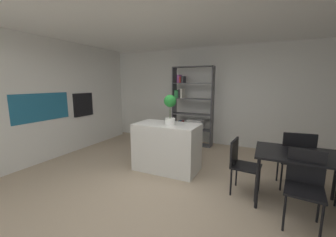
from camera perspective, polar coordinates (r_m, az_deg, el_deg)
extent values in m
plane|color=tan|center=(3.60, -1.41, -18.95)|extent=(9.98, 9.98, 0.00)
cube|color=white|center=(3.32, -1.63, 27.42)|extent=(7.25, 6.16, 0.06)
cube|color=silver|center=(6.05, 11.71, 5.96)|extent=(7.25, 0.06, 2.71)
cube|color=silver|center=(5.47, -33.60, 4.17)|extent=(0.63, 5.55, 2.71)
cube|color=#1E6084|center=(5.24, -31.23, 2.65)|extent=(0.01, 1.28, 0.60)
cube|color=black|center=(5.91, -22.16, 3.54)|extent=(0.04, 0.60, 0.60)
cylinder|color=#B7BABC|center=(5.92, -22.54, 5.94)|extent=(0.02, 0.48, 0.02)
cube|color=silver|center=(4.19, -0.28, -7.78)|extent=(1.24, 0.70, 0.94)
cylinder|color=white|center=(3.99, 0.57, -0.81)|extent=(0.19, 0.19, 0.12)
cylinder|color=#476633|center=(3.96, 0.57, 1.80)|extent=(0.01, 0.01, 0.24)
sphere|color=#217E2E|center=(3.94, 0.57, 4.81)|extent=(0.23, 0.23, 0.23)
cube|color=#4C4C51|center=(6.03, 1.73, 3.56)|extent=(0.02, 0.30, 2.16)
cube|color=#4C4C51|center=(5.68, 12.03, 2.98)|extent=(0.02, 0.30, 2.16)
cube|color=#4C4C51|center=(5.81, 6.94, 13.85)|extent=(1.13, 0.30, 0.02)
cube|color=#4C4C51|center=(6.04, 6.52, -6.86)|extent=(1.13, 0.30, 0.02)
cube|color=#4C4C51|center=(5.93, 6.60, -2.82)|extent=(1.09, 0.30, 0.02)
cube|color=#4C4C51|center=(5.86, 6.69, 1.23)|extent=(1.09, 0.30, 0.02)
cube|color=#4C4C51|center=(5.81, 6.77, 5.37)|extent=(1.09, 0.30, 0.02)
cube|color=#4C4C51|center=(5.79, 6.85, 9.56)|extent=(1.09, 0.30, 0.02)
cube|color=#38383D|center=(6.16, 2.60, -5.36)|extent=(0.05, 0.24, 0.21)
cube|color=#2D6BAD|center=(6.14, 3.17, -5.59)|extent=(0.06, 0.24, 0.17)
cube|color=#8E4793|center=(6.07, 2.65, -1.60)|extent=(0.04, 0.24, 0.16)
cube|color=#2D6BAD|center=(6.04, 3.27, -1.51)|extent=(0.05, 0.24, 0.19)
cube|color=red|center=(6.01, 3.86, -1.58)|extent=(0.04, 0.24, 0.19)
cube|color=#338E4C|center=(5.97, 2.46, 6.72)|extent=(0.06, 0.24, 0.22)
cube|color=#338E4C|center=(5.95, 2.94, 6.62)|extent=(0.04, 0.24, 0.21)
cube|color=#38383D|center=(5.93, 3.50, 6.80)|extent=(0.04, 0.24, 0.25)
cube|color=silver|center=(5.90, 4.07, 6.85)|extent=(0.06, 0.24, 0.26)
cube|color=#8E4793|center=(5.93, 3.16, 10.77)|extent=(0.06, 0.24, 0.22)
cube|color=red|center=(5.91, 3.67, 10.52)|extent=(0.04, 0.24, 0.17)
cube|color=#38383D|center=(5.89, 4.30, 10.60)|extent=(0.06, 0.24, 0.18)
cube|color=#B7BABC|center=(5.88, 7.36, -1.55)|extent=(0.44, 0.26, 0.26)
cube|color=black|center=(3.47, 32.47, -8.31)|extent=(1.14, 0.83, 0.03)
cylinder|color=black|center=(3.24, 23.23, -16.01)|extent=(0.04, 0.04, 0.73)
cylinder|color=black|center=(3.89, 23.68, -11.62)|extent=(0.04, 0.04, 0.73)
cylinder|color=black|center=(4.02, 38.77, -12.33)|extent=(0.04, 0.04, 0.73)
cube|color=black|center=(3.54, 20.59, -12.19)|extent=(0.45, 0.46, 0.03)
cube|color=black|center=(3.50, 17.67, -8.59)|extent=(0.07, 0.42, 0.39)
cylinder|color=black|center=(3.44, 22.82, -17.11)|extent=(0.03, 0.03, 0.43)
cylinder|color=black|center=(3.77, 23.65, -14.79)|extent=(0.03, 0.03, 0.43)
cylinder|color=black|center=(3.50, 16.82, -16.31)|extent=(0.03, 0.03, 0.43)
cylinder|color=black|center=(3.82, 18.19, -14.11)|extent=(0.03, 0.03, 0.43)
cube|color=black|center=(4.06, 31.21, -9.82)|extent=(0.50, 0.46, 0.03)
cube|color=black|center=(3.80, 32.17, -7.06)|extent=(0.46, 0.08, 0.49)
cylinder|color=black|center=(4.35, 33.04, -12.10)|extent=(0.03, 0.03, 0.46)
cylinder|color=black|center=(4.26, 27.75, -12.05)|extent=(0.03, 0.03, 0.46)
cylinder|color=black|center=(4.03, 34.29, -13.90)|extent=(0.03, 0.03, 0.46)
cylinder|color=black|center=(3.94, 28.55, -13.91)|extent=(0.03, 0.03, 0.46)
cube|color=black|center=(3.07, 33.21, -16.17)|extent=(0.46, 0.50, 0.03)
cube|color=black|center=(3.18, 33.54, -10.80)|extent=(0.41, 0.08, 0.44)
cylinder|color=black|center=(2.99, 29.19, -21.63)|extent=(0.03, 0.03, 0.46)
cylinder|color=black|center=(3.01, 36.43, -22.14)|extent=(0.03, 0.03, 0.46)
cylinder|color=black|center=(3.35, 29.58, -18.24)|extent=(0.03, 0.03, 0.46)
cylinder|color=black|center=(3.36, 35.93, -18.71)|extent=(0.03, 0.03, 0.46)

